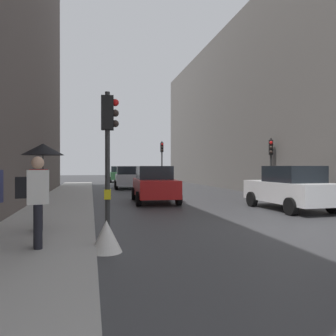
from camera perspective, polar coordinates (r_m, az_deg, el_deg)
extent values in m
plane|color=#38383A|center=(9.55, 20.19, -10.23)|extent=(120.00, 120.00, 0.00)
cube|color=#A8A5A0|center=(13.99, -18.21, -6.56)|extent=(2.61, 40.00, 0.16)
cube|color=slate|center=(30.26, 19.69, 9.07)|extent=(12.00, 33.74, 12.76)
cylinder|color=#2D2D2D|center=(19.51, 17.43, 0.04)|extent=(0.12, 0.12, 3.33)
cube|color=black|center=(19.54, 17.43, 3.41)|extent=(0.35, 0.38, 0.84)
cube|color=yellow|center=(19.52, 17.43, -1.77)|extent=(0.25, 0.24, 0.24)
sphere|color=red|center=(19.37, 17.46, 4.21)|extent=(0.18, 0.18, 0.18)
sphere|color=#2D231E|center=(19.35, 17.46, 3.44)|extent=(0.18, 0.18, 0.18)
sphere|color=#2D231E|center=(19.34, 17.46, 2.67)|extent=(0.18, 0.18, 0.18)
cylinder|color=#2D2D2D|center=(29.05, -1.07, 0.74)|extent=(0.12, 0.12, 3.96)
cube|color=black|center=(29.10, -1.07, 3.61)|extent=(0.25, 0.31, 0.84)
cube|color=yellow|center=(29.06, -1.07, -1.09)|extent=(0.21, 0.17, 0.24)
sphere|color=red|center=(28.93, -1.01, 4.14)|extent=(0.18, 0.18, 0.18)
sphere|color=#2D231E|center=(28.91, -1.01, 3.63)|extent=(0.18, 0.18, 0.18)
sphere|color=#2D231E|center=(28.90, -1.01, 3.11)|extent=(0.18, 0.18, 0.18)
cylinder|color=#2D2D2D|center=(8.24, -10.46, 0.63)|extent=(0.12, 0.12, 3.58)
cube|color=black|center=(8.35, -10.46, 9.38)|extent=(0.32, 0.26, 0.84)
cube|color=yellow|center=(8.27, -10.45, -4.51)|extent=(0.18, 0.21, 0.24)
sphere|color=red|center=(8.39, -9.14, 11.14)|extent=(0.18, 0.18, 0.18)
sphere|color=#2D231E|center=(8.35, -9.14, 9.39)|extent=(0.18, 0.18, 0.18)
sphere|color=#2D231E|center=(8.31, -9.14, 7.62)|extent=(0.18, 0.18, 0.18)
cube|color=#2D6038|center=(36.87, -8.59, -1.32)|extent=(1.94, 4.26, 0.80)
cube|color=black|center=(37.11, -8.61, -0.20)|extent=(1.67, 2.05, 0.64)
cylinder|color=black|center=(35.60, -7.04, -2.02)|extent=(0.24, 0.65, 0.64)
cylinder|color=black|center=(35.51, -9.94, -2.03)|extent=(0.24, 0.65, 0.64)
cylinder|color=black|center=(38.29, -7.34, -1.86)|extent=(0.24, 0.65, 0.64)
cylinder|color=black|center=(38.20, -10.04, -1.87)|extent=(0.24, 0.65, 0.64)
cube|color=red|center=(15.92, -2.33, -3.40)|extent=(2.02, 4.29, 0.80)
cube|color=black|center=(16.13, -2.45, -0.79)|extent=(1.70, 2.08, 0.64)
cylinder|color=black|center=(14.78, 1.86, -5.24)|extent=(0.25, 0.65, 0.64)
cylinder|color=black|center=(14.51, -5.13, -5.35)|extent=(0.25, 0.65, 0.64)
cylinder|color=black|center=(17.42, 0.00, -4.41)|extent=(0.25, 0.65, 0.64)
cylinder|color=black|center=(17.19, -5.93, -4.47)|extent=(0.25, 0.65, 0.64)
cube|color=silver|center=(14.07, 20.30, -3.90)|extent=(1.95, 4.26, 0.80)
cube|color=black|center=(13.84, 20.90, -0.99)|extent=(1.67, 2.06, 0.64)
cylinder|color=black|center=(14.76, 14.37, -5.26)|extent=(0.24, 0.65, 0.64)
cylinder|color=black|center=(15.72, 20.10, -4.93)|extent=(0.24, 0.65, 0.64)
cylinder|color=black|center=(12.50, 20.54, -6.27)|extent=(0.24, 0.65, 0.64)
cylinder|color=black|center=(13.62, 26.72, -5.74)|extent=(0.24, 0.65, 0.64)
cube|color=#BCBCC1|center=(26.13, -7.06, -1.97)|extent=(2.02, 4.29, 0.80)
cube|color=black|center=(26.37, -7.09, -0.39)|extent=(1.70, 2.08, 0.64)
cylinder|color=black|center=(24.88, -4.81, -3.01)|extent=(0.25, 0.65, 0.64)
cylinder|color=black|center=(24.77, -8.97, -3.02)|extent=(0.25, 0.65, 0.64)
cylinder|color=black|center=(27.56, -5.35, -2.69)|extent=(0.25, 0.65, 0.64)
cylinder|color=black|center=(27.47, -9.10, -2.70)|extent=(0.25, 0.65, 0.64)
cylinder|color=black|center=(8.79, -21.42, -7.29)|extent=(0.16, 0.16, 0.85)
cylinder|color=black|center=(8.59, -21.63, -7.47)|extent=(0.16, 0.16, 0.85)
cube|color=red|center=(8.62, -21.53, -2.40)|extent=(0.40, 0.27, 0.66)
sphere|color=tan|center=(8.61, -21.53, 0.73)|extent=(0.24, 0.24, 0.24)
cylinder|color=black|center=(8.60, -20.87, -0.74)|extent=(0.02, 0.02, 0.90)
cone|color=black|center=(8.61, -20.88, 3.06)|extent=(1.00, 1.00, 0.28)
cylinder|color=black|center=(7.03, -21.69, -9.19)|extent=(0.16, 0.16, 0.85)
cylinder|color=black|center=(6.83, -21.62, -9.47)|extent=(0.16, 0.16, 0.85)
cube|color=silver|center=(6.85, -21.67, -3.09)|extent=(0.44, 0.33, 0.66)
sphere|color=tan|center=(6.84, -21.67, 0.85)|extent=(0.24, 0.24, 0.24)
cube|color=black|center=(6.84, -24.18, -3.09)|extent=(0.25, 0.31, 0.40)
cone|color=silver|center=(6.90, -10.64, -11.56)|extent=(0.64, 0.64, 0.65)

